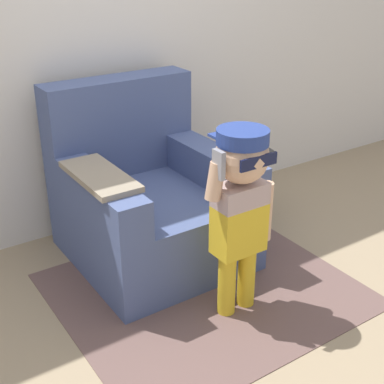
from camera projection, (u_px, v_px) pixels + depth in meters
name	position (u px, v px, depth m)	size (l,w,h in m)	color
ground_plane	(167.00, 259.00, 3.16)	(10.00, 10.00, 0.00)	#998466
wall_back	(102.00, 18.00, 3.13)	(10.00, 0.05, 2.60)	silver
armchair	(147.00, 199.00, 3.11)	(0.92, 0.97, 1.00)	#475684
person_child	(241.00, 195.00, 2.47)	(0.39, 0.29, 0.96)	gold
side_table	(251.00, 180.00, 3.49)	(0.29, 0.29, 0.49)	#333333
rug	(205.00, 289.00, 2.88)	(1.50, 1.33, 0.01)	brown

